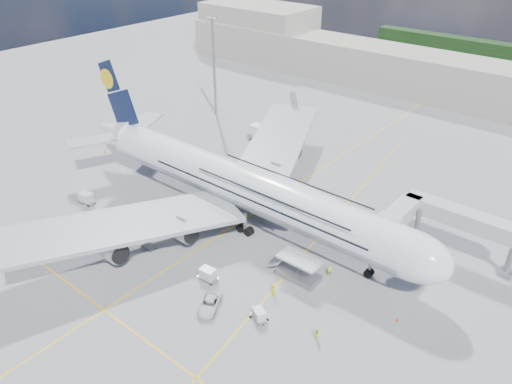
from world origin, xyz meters
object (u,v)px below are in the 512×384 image
Objects in this scene: jet_bridge at (435,219)px; cone_wing_right_outer at (104,236)px; crew_nose at (330,270)px; baggage_tug at (138,229)px; crew_wing at (111,251)px; crew_loader at (316,335)px; dolly_row_a at (115,240)px; light_mast at (214,65)px; dolly_nose_far at (259,314)px; crew_van at (274,290)px; cone_wing_left_outer at (271,167)px; airliner at (245,186)px; service_van at (209,304)px; cone_wing_right_inner at (126,226)px; cone_tail at (104,151)px; cone_wing_left_inner at (301,178)px; cargo_loader at (298,271)px; crew_tug at (142,234)px; dolly_row_b at (172,218)px; catering_truck_outer at (263,136)px; dolly_nose_near at (208,274)px; dolly_row_c at (149,246)px; catering_truck_inner at (248,174)px; cone_nose at (397,319)px.

cone_wing_right_outer is at bearing -145.70° from jet_bridge.
baggage_tug is at bearing 145.22° from crew_nose.
jet_bridge is at bearing -61.60° from crew_wing.
dolly_row_a is at bearing -112.51° from crew_loader.
dolly_nose_far is (57.86, -52.69, -12.30)m from light_mast.
crew_van is 40.22m from cone_wing_left_outer.
service_van is (10.89, -20.40, -6.13)m from airliner.
cone_wing_right_outer reaches higher than cone_wing_right_inner.
crew_nose is at bearing -4.06° from cone_tail.
crew_loader is 43.76m from cone_wing_left_inner.
cargo_loader is 27.58m from crew_tug.
dolly_row_b is 0.41× the size of catering_truck_outer.
dolly_row_a reaches higher than cone_wing_left_inner.
cone_wing_right_inner is 32.59m from cone_tail.
dolly_nose_far reaches higher than cone_wing_left_inner.
dolly_nose_near is 0.47× the size of catering_truck_outer.
crew_wing reaches higher than dolly_row_c.
crew_nose is 63.17m from cone_tail.
dolly_row_a reaches higher than cone_tail.
dolly_nose_near is 0.61× the size of service_van.
dolly_row_a reaches higher than dolly_row_c.
catering_truck_outer is 50.33m from crew_wing.
dolly_nose_near is 5.21× the size of cone_wing_right_outer.
crew_loader is at bearing -3.96° from dolly_nose_near.
catering_truck_outer is 3.73× the size of crew_loader.
airliner is at bearing -86.93° from cone_wing_left_inner.
baggage_tug is at bearing 70.14° from crew_van.
dolly_row_c is at bearing -25.62° from cone_tail.
catering_truck_inner is at bearing 79.72° from crew_tug.
light_mast reaches higher than dolly_nose_near.
catering_truck_inner reaches higher than dolly_nose_far.
cone_wing_right_outer is (-5.95, -38.31, 0.03)m from cone_wing_left_outer.
airliner is at bearing -35.64° from crew_wing.
dolly_row_a is 1.79× the size of crew_van.
crew_van is at bearing -94.09° from cargo_loader.
dolly_row_a is 6.78× the size of cone_wing_left_inner.
cone_tail reaches higher than cone_wing_left_inner.
dolly_nose_far reaches higher than crew_tug.
cone_nose is at bearing 16.72° from dolly_nose_near.
catering_truck_outer is at bearing 114.68° from dolly_nose_near.
baggage_tug is 5.56× the size of cone_wing_left_outer.
crew_tug is (30.50, -50.32, -12.43)m from light_mast.
light_mast is 40.71× the size of cone_wing_right_outer.
crew_tug is at bearing -118.34° from catering_truck_inner.
crew_loader reaches higher than service_van.
dolly_row_c is 1.48× the size of crew_loader.
catering_truck_outer is at bearing 95.05° from cone_wing_right_inner.
jet_bridge is 12.07× the size of crew_tug.
cargo_loader is 26.89m from dolly_row_b.
service_van is at bearing -97.84° from crew_wing.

